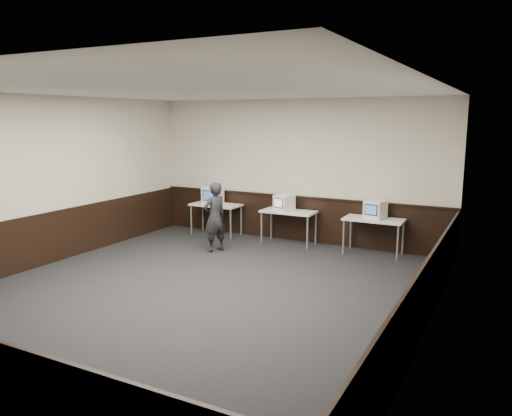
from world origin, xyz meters
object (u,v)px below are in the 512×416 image
at_px(desk_center, 289,214).
at_px(emac_center, 284,203).
at_px(desk_left, 216,207).
at_px(person, 215,217).
at_px(emac_left, 213,195).
at_px(emac_right, 375,209).
at_px(desk_right, 374,222).

distance_m(desk_center, emac_center, 0.27).
relative_size(desk_left, person, 0.82).
distance_m(emac_left, emac_right, 3.91).
xyz_separation_m(desk_center, desk_right, (1.90, 0.00, 0.00)).
height_order(desk_right, emac_left, emac_left).
xyz_separation_m(desk_left, desk_right, (3.80, 0.00, 0.00)).
xyz_separation_m(desk_left, person, (0.79, -1.30, 0.05)).
height_order(emac_left, person, person).
relative_size(desk_left, emac_left, 2.63).
distance_m(desk_center, emac_right, 1.93).
bearing_deg(emac_left, emac_center, -4.07).
height_order(desk_right, person, person).
bearing_deg(emac_left, desk_center, -2.72).
relative_size(desk_center, person, 0.82).
bearing_deg(desk_left, desk_right, 0.00).
bearing_deg(emac_center, desk_left, -164.46).
height_order(desk_left, desk_right, same).
xyz_separation_m(desk_right, person, (-3.01, -1.30, 0.05)).
relative_size(emac_right, person, 0.31).
bearing_deg(emac_left, desk_left, -9.80).
distance_m(desk_center, emac_left, 2.01).
height_order(desk_left, person, person).
xyz_separation_m(emac_center, emac_right, (2.01, 0.08, 0.01)).
bearing_deg(desk_left, emac_left, 172.57).
bearing_deg(desk_left, emac_center, -1.40).
bearing_deg(desk_right, desk_center, 180.00).
bearing_deg(desk_right, emac_center, -178.73).
relative_size(desk_left, desk_center, 1.00).
relative_size(desk_center, emac_right, 2.62).
height_order(desk_center, desk_right, same).
xyz_separation_m(emac_left, emac_right, (3.91, 0.02, -0.02)).
distance_m(emac_right, person, 3.31).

